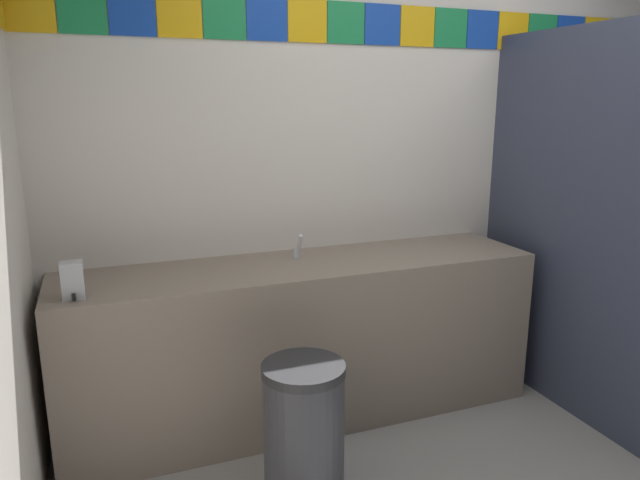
{
  "coord_description": "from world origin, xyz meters",
  "views": [
    {
      "loc": [
        -1.73,
        -1.52,
        1.66
      ],
      "look_at": [
        -0.81,
        0.88,
        1.04
      ],
      "focal_mm": 32.73,
      "sensor_mm": 36.0,
      "label": 1
    }
  ],
  "objects": [
    {
      "name": "vanity_counter",
      "position": [
        -0.78,
        1.19,
        0.43
      ],
      "size": [
        2.46,
        0.58,
        0.85
      ],
      "color": "gray",
      "rests_on": "ground_plane"
    },
    {
      "name": "trash_bin",
      "position": [
        -1.02,
        0.53,
        0.31
      ],
      "size": [
        0.35,
        0.35,
        0.62
      ],
      "color": "#333338",
      "rests_on": "ground_plane"
    },
    {
      "name": "faucet_center",
      "position": [
        -0.78,
        1.28,
        0.9
      ],
      "size": [
        0.04,
        0.1,
        0.14
      ],
      "color": "silver",
      "rests_on": "vanity_counter"
    },
    {
      "name": "soap_dispenser",
      "position": [
        -1.86,
        1.02,
        0.93
      ],
      "size": [
        0.09,
        0.09,
        0.16
      ],
      "color": "#B7BABF",
      "rests_on": "vanity_counter"
    },
    {
      "name": "toilet",
      "position": [
        1.24,
        1.12,
        0.3
      ],
      "size": [
        0.39,
        0.49,
        0.74
      ],
      "color": "white",
      "rests_on": "ground_plane"
    },
    {
      "name": "wall_back",
      "position": [
        0.0,
        1.52,
        1.31
      ],
      "size": [
        4.11,
        0.09,
        2.6
      ],
      "color": "silver",
      "rests_on": "ground_plane"
    }
  ]
}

